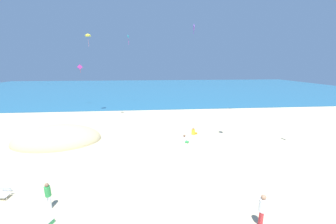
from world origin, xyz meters
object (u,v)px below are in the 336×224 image
beach_chair_near_camera (5,192)px  person_0 (185,140)px  kite_yellow (88,35)px  person_3 (194,132)px  kite_magenta (80,67)px  cooler_box (47,223)px  person_1 (48,194)px  kite_teal (128,37)px  person_2 (262,208)px  kite_purple (194,27)px

beach_chair_near_camera → person_0: bearing=129.0°
beach_chair_near_camera → kite_yellow: bearing=-172.0°
person_0 → person_3: 2.38m
kite_yellow → person_3: bearing=-37.9°
person_3 → kite_magenta: kite_magenta is taller
beach_chair_near_camera → person_0: size_ratio=0.90×
cooler_box → person_0: (7.66, 8.86, 0.14)m
person_1 → person_3: bearing=178.9°
kite_teal → kite_magenta: bearing=178.8°
beach_chair_near_camera → cooler_box: (3.22, -2.23, -0.15)m
beach_chair_near_camera → person_0: (10.87, 6.63, -0.01)m
beach_chair_near_camera → kite_magenta: 25.62m
beach_chair_near_camera → person_1: person_1 is taller
person_1 → person_2: 9.91m
beach_chair_near_camera → cooler_box: beach_chair_near_camera is taller
kite_magenta → kite_yellow: bearing=-61.3°
person_3 → kite_magenta: 23.26m
person_3 → kite_magenta: (-15.75, 15.94, 6.23)m
cooler_box → person_2: bearing=-5.5°
kite_magenta → kite_teal: bearing=-1.2°
cooler_box → person_0: bearing=49.2°
beach_chair_near_camera → kite_yellow: (-0.10, 18.18, 10.40)m
person_1 → kite_teal: size_ratio=0.90×
beach_chair_near_camera → kite_teal: size_ratio=0.42×
person_1 → person_2: bearing=120.9°
kite_magenta → person_3: bearing=-45.3°
kite_teal → kite_purple: kite_teal is taller
person_2 → kite_teal: (-7.99, 27.54, 10.33)m
beach_chair_near_camera → person_2: size_ratio=0.42×
person_1 → kite_teal: kite_teal is taller
kite_purple → person_1: bearing=-131.5°
beach_chair_near_camera → kite_magenta: kite_magenta is taller
person_2 → person_0: bearing=-64.2°
kite_yellow → beach_chair_near_camera: bearing=-89.7°
person_1 → kite_magenta: size_ratio=0.97×
person_1 → person_0: bearing=176.4°
cooler_box → kite_purple: 17.71m
person_1 → person_3: size_ratio=1.89×
cooler_box → kite_magenta: size_ratio=0.41×
beach_chair_near_camera → person_2: person_2 is taller
person_2 → kite_yellow: size_ratio=0.94×
person_0 → kite_magenta: size_ratio=0.51×
person_2 → kite_purple: kite_purple is taller
cooler_box → person_3: person_3 is taller
kite_purple → cooler_box: bearing=-127.3°
person_3 → cooler_box: bearing=-146.6°
person_2 → kite_purple: 15.58m
kite_yellow → person_0: bearing=-46.4°
person_0 → person_2: 9.90m
person_3 → kite_yellow: bearing=124.9°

